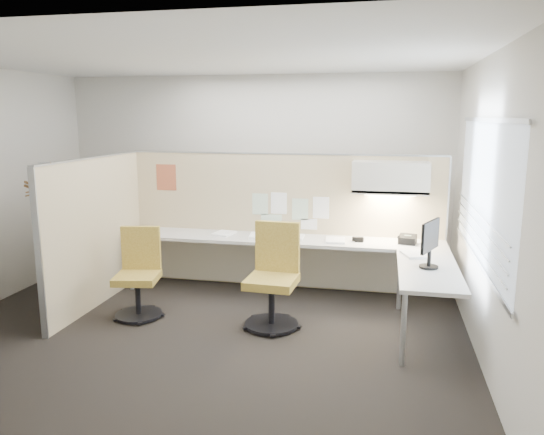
% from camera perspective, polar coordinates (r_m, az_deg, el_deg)
% --- Properties ---
extents(floor, '(5.50, 4.50, 0.01)m').
position_cam_1_polar(floor, '(5.85, -7.28, -11.72)').
color(floor, black).
rests_on(floor, ground).
extents(ceiling, '(5.50, 4.50, 0.01)m').
position_cam_1_polar(ceiling, '(5.44, -8.03, 16.78)').
color(ceiling, white).
rests_on(ceiling, wall_back).
extents(wall_back, '(5.50, 0.02, 2.80)m').
position_cam_1_polar(wall_back, '(7.61, -1.95, 4.58)').
color(wall_back, beige).
rests_on(wall_back, ground).
extents(wall_front, '(5.50, 0.02, 2.80)m').
position_cam_1_polar(wall_front, '(3.48, -20.15, -3.73)').
color(wall_front, beige).
rests_on(wall_front, ground).
extents(wall_right, '(0.02, 4.50, 2.80)m').
position_cam_1_polar(wall_right, '(5.24, 22.00, 0.89)').
color(wall_right, beige).
rests_on(wall_right, ground).
extents(window_pane, '(0.01, 2.80, 1.30)m').
position_cam_1_polar(window_pane, '(5.21, 21.85, 2.53)').
color(window_pane, '#9EA9B8').
rests_on(window_pane, wall_right).
extents(partition_back, '(4.10, 0.06, 1.75)m').
position_cam_1_polar(partition_back, '(6.95, 1.19, -0.42)').
color(partition_back, tan).
rests_on(partition_back, floor).
extents(partition_left, '(0.06, 2.20, 1.75)m').
position_cam_1_polar(partition_left, '(6.65, -18.33, -1.50)').
color(partition_left, tan).
rests_on(partition_left, floor).
extents(desk, '(4.00, 2.07, 0.73)m').
position_cam_1_polar(desk, '(6.49, 3.70, -3.72)').
color(desk, beige).
rests_on(desk, floor).
extents(overhead_bin, '(0.90, 0.36, 0.38)m').
position_cam_1_polar(overhead_bin, '(6.52, 12.62, 4.23)').
color(overhead_bin, beige).
rests_on(overhead_bin, partition_back).
extents(task_light_strip, '(0.60, 0.06, 0.02)m').
position_cam_1_polar(task_light_strip, '(6.55, 12.55, 2.40)').
color(task_light_strip, '#FFEABF').
rests_on(task_light_strip, overhead_bin).
extents(pinned_papers, '(1.01, 0.00, 0.47)m').
position_cam_1_polar(pinned_papers, '(6.87, 1.80, 0.79)').
color(pinned_papers, '#8CBF8C').
rests_on(pinned_papers, partition_back).
extents(poster, '(0.28, 0.00, 0.35)m').
position_cam_1_polar(poster, '(7.30, -11.31, 4.26)').
color(poster, '#FF5820').
rests_on(poster, partition_back).
extents(chair_left, '(0.54, 0.56, 0.99)m').
position_cam_1_polar(chair_left, '(6.19, -14.14, -6.11)').
color(chair_left, black).
rests_on(chair_left, floor).
extents(chair_right, '(0.58, 0.58, 1.10)m').
position_cam_1_polar(chair_right, '(5.72, 0.17, -6.67)').
color(chair_right, black).
rests_on(chair_right, floor).
extents(monitor, '(0.21, 0.43, 0.48)m').
position_cam_1_polar(monitor, '(5.52, 16.64, -2.44)').
color(monitor, black).
rests_on(monitor, desk).
extents(phone, '(0.24, 0.23, 0.12)m').
position_cam_1_polar(phone, '(6.54, 14.33, -2.30)').
color(phone, black).
rests_on(phone, desk).
extents(stapler, '(0.15, 0.08, 0.05)m').
position_cam_1_polar(stapler, '(6.55, 9.24, -2.33)').
color(stapler, black).
rests_on(stapler, desk).
extents(tape_dispenser, '(0.10, 0.06, 0.06)m').
position_cam_1_polar(tape_dispenser, '(6.52, 9.33, -2.36)').
color(tape_dispenser, black).
rests_on(tape_dispenser, desk).
extents(coat_hook, '(0.18, 0.48, 1.43)m').
position_cam_1_polar(coat_hook, '(5.87, -23.66, 1.85)').
color(coat_hook, silver).
rests_on(coat_hook, partition_left).
extents(paper_stack_0, '(0.29, 0.34, 0.02)m').
position_cam_1_polar(paper_stack_0, '(6.88, -5.19, -1.71)').
color(paper_stack_0, white).
rests_on(paper_stack_0, desk).
extents(paper_stack_1, '(0.27, 0.33, 0.03)m').
position_cam_1_polar(paper_stack_1, '(6.68, -1.41, -1.99)').
color(paper_stack_1, white).
rests_on(paper_stack_1, desk).
extents(paper_stack_2, '(0.24, 0.31, 0.01)m').
position_cam_1_polar(paper_stack_2, '(6.67, 2.43, -2.11)').
color(paper_stack_2, white).
rests_on(paper_stack_2, desk).
extents(paper_stack_3, '(0.25, 0.32, 0.02)m').
position_cam_1_polar(paper_stack_3, '(6.51, 6.83, -2.45)').
color(paper_stack_3, white).
rests_on(paper_stack_3, desk).
extents(paper_stack_4, '(0.31, 0.36, 0.02)m').
position_cam_1_polar(paper_stack_4, '(6.03, 15.07, -3.85)').
color(paper_stack_4, white).
rests_on(paper_stack_4, desk).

